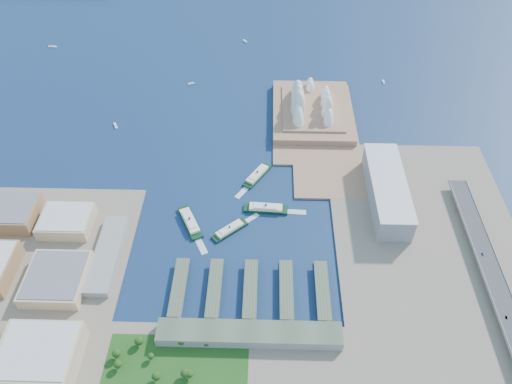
{
  "coord_description": "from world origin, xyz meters",
  "views": [
    {
      "loc": [
        29.44,
        -409.96,
        496.37
      ],
      "look_at": [
        16.55,
        74.92,
        18.0
      ],
      "focal_mm": 35.0,
      "sensor_mm": 36.0,
      "label": 1
    }
  ],
  "objects_px": {
    "ferry_a": "(190,221)",
    "ferry_b": "(257,174)",
    "toaster_building": "(387,191)",
    "ferry_d": "(266,207)",
    "opera_house": "(313,99)",
    "ferry_c": "(230,229)",
    "car_c": "(483,254)",
    "car_b": "(506,317)"
  },
  "relations": [
    {
      "from": "opera_house",
      "to": "ferry_d",
      "type": "xyz_separation_m",
      "value": [
        -74.63,
        -221.38,
        -26.36
      ]
    },
    {
      "from": "toaster_building",
      "to": "ferry_a",
      "type": "distance_m",
      "value": 270.11
    },
    {
      "from": "opera_house",
      "to": "ferry_a",
      "type": "height_order",
      "value": "opera_house"
    },
    {
      "from": "ferry_a",
      "to": "car_b",
      "type": "height_order",
      "value": "car_b"
    },
    {
      "from": "ferry_a",
      "to": "ferry_b",
      "type": "height_order",
      "value": "ferry_a"
    },
    {
      "from": "opera_house",
      "to": "car_c",
      "type": "distance_m",
      "value": 358.53
    },
    {
      "from": "ferry_d",
      "to": "car_c",
      "type": "bearing_deg",
      "value": -103.62
    },
    {
      "from": "car_c",
      "to": "ferry_b",
      "type": "bearing_deg",
      "value": -28.02
    },
    {
      "from": "opera_house",
      "to": "ferry_d",
      "type": "bearing_deg",
      "value": -108.63
    },
    {
      "from": "ferry_c",
      "to": "ferry_d",
      "type": "relative_size",
      "value": 0.87
    },
    {
      "from": "ferry_a",
      "to": "ferry_c",
      "type": "distance_m",
      "value": 55.25
    },
    {
      "from": "ferry_a",
      "to": "ferry_d",
      "type": "relative_size",
      "value": 1.02
    },
    {
      "from": "car_c",
      "to": "ferry_d",
      "type": "bearing_deg",
      "value": -17.08
    },
    {
      "from": "toaster_building",
      "to": "ferry_a",
      "type": "height_order",
      "value": "toaster_building"
    },
    {
      "from": "ferry_b",
      "to": "toaster_building",
      "type": "bearing_deg",
      "value": 17.55
    },
    {
      "from": "opera_house",
      "to": "ferry_c",
      "type": "relative_size",
      "value": 3.46
    },
    {
      "from": "ferry_a",
      "to": "car_b",
      "type": "bearing_deg",
      "value": -47.48
    },
    {
      "from": "ferry_c",
      "to": "car_c",
      "type": "xyz_separation_m",
      "value": [
        312.35,
        -41.83,
        10.61
      ]
    },
    {
      "from": "ferry_a",
      "to": "ferry_b",
      "type": "relative_size",
      "value": 1.07
    },
    {
      "from": "ferry_b",
      "to": "ferry_d",
      "type": "height_order",
      "value": "ferry_d"
    },
    {
      "from": "car_b",
      "to": "car_c",
      "type": "distance_m",
      "value": 87.89
    },
    {
      "from": "toaster_building",
      "to": "car_b",
      "type": "relative_size",
      "value": 41.35
    },
    {
      "from": "car_b",
      "to": "opera_house",
      "type": "bearing_deg",
      "value": 116.04
    },
    {
      "from": "opera_house",
      "to": "car_c",
      "type": "xyz_separation_m",
      "value": [
        191.0,
        -302.97,
        -16.48
      ]
    },
    {
      "from": "opera_house",
      "to": "ferry_d",
      "type": "relative_size",
      "value": 3.01
    },
    {
      "from": "ferry_b",
      "to": "car_c",
      "type": "bearing_deg",
      "value": 3.86
    },
    {
      "from": "toaster_building",
      "to": "ferry_d",
      "type": "relative_size",
      "value": 2.6
    },
    {
      "from": "ferry_c",
      "to": "car_b",
      "type": "height_order",
      "value": "car_b"
    },
    {
      "from": "car_b",
      "to": "ferry_b",
      "type": "bearing_deg",
      "value": 139.73
    },
    {
      "from": "toaster_building",
      "to": "ferry_d",
      "type": "height_order",
      "value": "toaster_building"
    },
    {
      "from": "opera_house",
      "to": "car_b",
      "type": "height_order",
      "value": "opera_house"
    },
    {
      "from": "opera_house",
      "to": "ferry_b",
      "type": "height_order",
      "value": "opera_house"
    },
    {
      "from": "ferry_c",
      "to": "ferry_b",
      "type": "bearing_deg",
      "value": -58.56
    },
    {
      "from": "toaster_building",
      "to": "car_c",
      "type": "distance_m",
      "value": 144.32
    },
    {
      "from": "opera_house",
      "to": "car_c",
      "type": "height_order",
      "value": "opera_house"
    },
    {
      "from": "ferry_a",
      "to": "ferry_b",
      "type": "bearing_deg",
      "value": 20.91
    },
    {
      "from": "ferry_d",
      "to": "car_b",
      "type": "distance_m",
      "value": 315.25
    },
    {
      "from": "car_c",
      "to": "toaster_building",
      "type": "bearing_deg",
      "value": -45.55
    },
    {
      "from": "toaster_building",
      "to": "ferry_b",
      "type": "relative_size",
      "value": 2.72
    },
    {
      "from": "ferry_b",
      "to": "car_c",
      "type": "height_order",
      "value": "car_c"
    },
    {
      "from": "ferry_a",
      "to": "toaster_building",
      "type": "bearing_deg",
      "value": -15.84
    },
    {
      "from": "ferry_c",
      "to": "ferry_d",
      "type": "bearing_deg",
      "value": -90.71
    }
  ]
}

